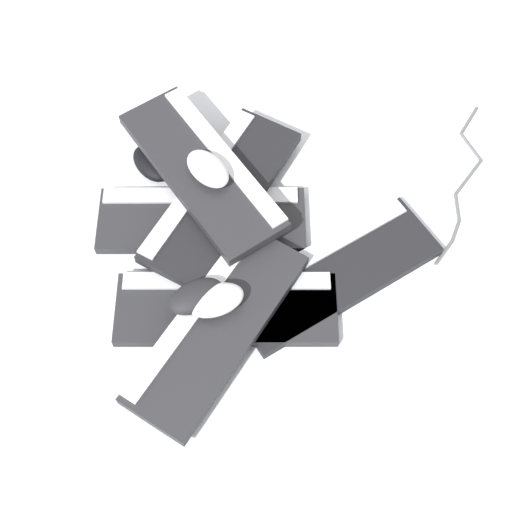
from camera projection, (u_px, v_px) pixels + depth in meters
ground_plane at (231, 250)px, 1.50m from camera, size 3.20×3.20×0.00m
keyboard_0 at (202, 219)px, 1.52m from camera, size 0.34×0.46×0.03m
keyboard_1 at (226, 308)px, 1.42m from camera, size 0.35×0.46×0.03m
keyboard_2 at (335, 273)px, 1.46m from camera, size 0.17×0.45×0.03m
keyboard_3 at (221, 195)px, 1.51m from camera, size 0.36×0.45×0.03m
keyboard_4 at (203, 170)px, 1.51m from camera, size 0.45×0.19×0.03m
keyboard_5 at (216, 326)px, 1.37m from camera, size 0.34×0.46×0.03m
mouse_0 at (196, 296)px, 1.36m from camera, size 0.07×0.11×0.04m
mouse_1 at (216, 300)px, 1.36m from camera, size 0.08×0.12×0.04m
mouse_2 at (208, 169)px, 1.46m from camera, size 0.12×0.09×0.04m
mouse_3 at (152, 163)px, 1.58m from camera, size 0.12×0.08×0.04m
cable_0 at (463, 181)px, 1.58m from camera, size 0.30×0.34×0.01m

